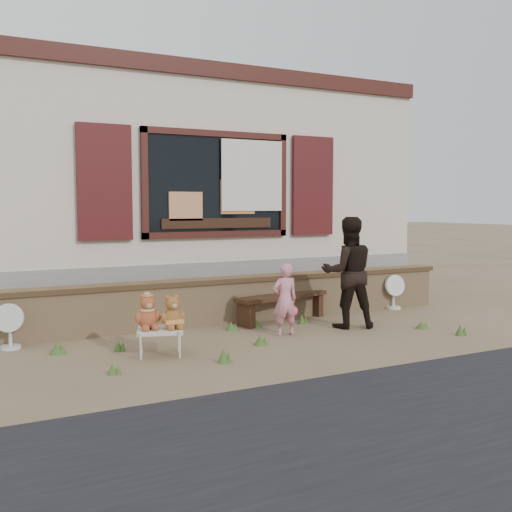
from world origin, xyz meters
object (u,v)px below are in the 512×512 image
teddy_bear_right (172,311)px  child (285,299)px  folding_chair (160,331)px  teddy_bear_left (147,311)px  adult (348,272)px  bench (282,302)px

teddy_bear_right → child: (1.67, 0.33, -0.03)m
folding_chair → teddy_bear_right: bearing=0.0°
folding_chair → teddy_bear_left: bearing=180.0°
adult → teddy_bear_left: bearing=25.5°
teddy_bear_right → adult: size_ratio=0.25×
child → folding_chair: bearing=14.7°
bench → teddy_bear_left: 2.63m
bench → teddy_bear_right: bearing=-164.2°
child → teddy_bear_left: bearing=12.9°
teddy_bear_right → adult: (2.72, 0.37, 0.27)m
adult → teddy_bear_right: bearing=27.8°
child → adult: (1.05, 0.05, 0.30)m
bench → teddy_bear_left: size_ratio=3.92×
child → adult: size_ratio=0.61×
teddy_bear_left → bench: bearing=42.6°
folding_chair → child: size_ratio=0.65×
child → adult: bearing=-171.7°
bench → adult: 1.12m
folding_chair → teddy_bear_left: size_ratio=1.52×
bench → child: size_ratio=1.68×
bench → folding_chair: bearing=-166.5°
folding_chair → adult: (2.86, 0.33, 0.50)m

